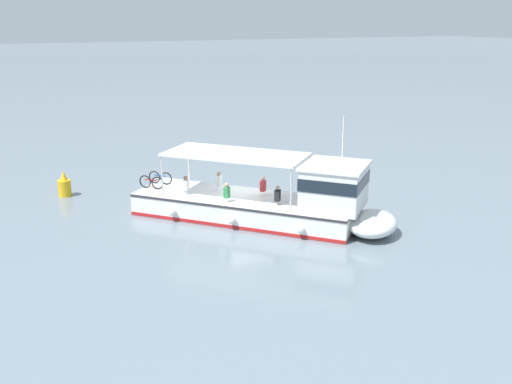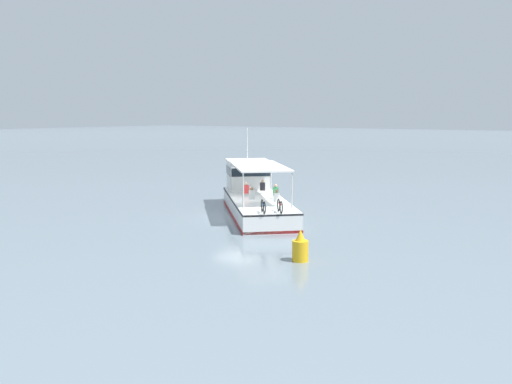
% 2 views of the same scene
% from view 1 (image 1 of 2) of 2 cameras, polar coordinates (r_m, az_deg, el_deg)
% --- Properties ---
extents(ground_plane, '(400.00, 400.00, 0.00)m').
position_cam_1_polar(ground_plane, '(29.84, -0.94, -1.64)').
color(ground_plane, slate).
extents(ferry_main, '(11.38, 10.96, 5.32)m').
position_cam_1_polar(ferry_main, '(27.59, 1.96, -0.99)').
color(ferry_main, white).
rests_on(ferry_main, ground).
extents(channel_buoy, '(0.70, 0.70, 1.40)m').
position_cam_1_polar(channel_buoy, '(33.44, -18.22, 0.56)').
color(channel_buoy, gold).
rests_on(channel_buoy, ground).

